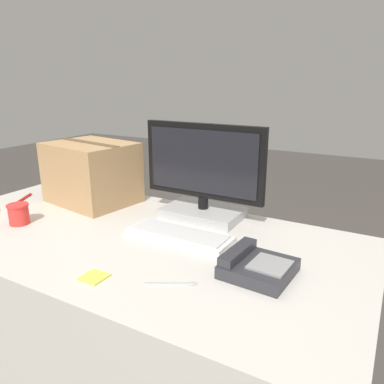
% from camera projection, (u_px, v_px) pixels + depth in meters
% --- Properties ---
extents(office_desk, '(1.80, 0.90, 0.74)m').
position_uv_depth(office_desk, '(132.00, 316.00, 1.57)').
color(office_desk, beige).
rests_on(office_desk, ground_plane).
extents(monitor, '(0.54, 0.22, 0.41)m').
position_uv_depth(monitor, '(203.00, 180.00, 1.60)').
color(monitor, '#B7B7B7').
rests_on(monitor, office_desk).
extents(keyboard, '(0.41, 0.15, 0.03)m').
position_uv_depth(keyboard, '(179.00, 235.00, 1.42)').
color(keyboard, silver).
rests_on(keyboard, office_desk).
extents(desk_phone, '(0.21, 0.21, 0.07)m').
position_uv_depth(desk_phone, '(256.00, 266.00, 1.16)').
color(desk_phone, '#2D2D33').
rests_on(desk_phone, office_desk).
extents(paper_cup_right, '(0.09, 0.09, 0.09)m').
position_uv_depth(paper_cup_right, '(19.00, 214.00, 1.56)').
color(paper_cup_right, red).
rests_on(paper_cup_right, office_desk).
extents(spoon, '(0.14, 0.09, 0.00)m').
position_uv_depth(spoon, '(178.00, 283.00, 1.11)').
color(spoon, '#B2B2B7').
rests_on(spoon, office_desk).
extents(cardboard_box, '(0.44, 0.37, 0.29)m').
position_uv_depth(cardboard_box, '(92.00, 173.00, 1.82)').
color(cardboard_box, tan).
rests_on(cardboard_box, office_desk).
extents(pen_marker, '(0.07, 0.13, 0.01)m').
position_uv_depth(pen_marker, '(24.00, 198.00, 1.89)').
color(pen_marker, red).
rests_on(pen_marker, office_desk).
extents(sticky_note_pad, '(0.07, 0.07, 0.01)m').
position_uv_depth(sticky_note_pad, '(94.00, 277.00, 1.14)').
color(sticky_note_pad, '#E5DB4C').
rests_on(sticky_note_pad, office_desk).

